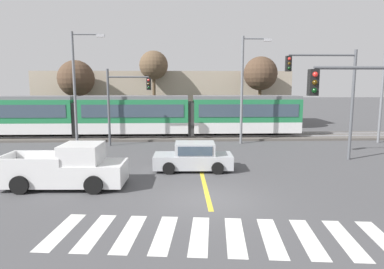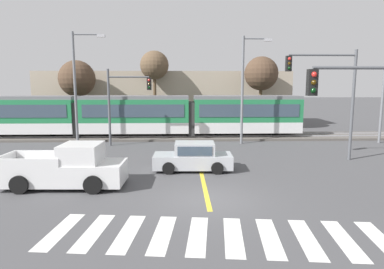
# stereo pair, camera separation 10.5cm
# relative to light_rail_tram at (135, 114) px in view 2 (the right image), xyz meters

# --- Properties ---
(ground_plane) EXTENTS (200.00, 200.00, 0.00)m
(ground_plane) POSITION_rel_light_rail_tram_xyz_m (4.93, -15.98, -2.05)
(ground_plane) COLOR #474749
(track_bed) EXTENTS (120.00, 4.00, 0.18)m
(track_bed) POSITION_rel_light_rail_tram_xyz_m (4.93, 0.01, -1.96)
(track_bed) COLOR #56514C
(track_bed) RESTS_ON ground
(rail_near) EXTENTS (120.00, 0.08, 0.10)m
(rail_near) POSITION_rel_light_rail_tram_xyz_m (4.93, -0.71, -1.82)
(rail_near) COLOR #939399
(rail_near) RESTS_ON track_bed
(rail_far) EXTENTS (120.00, 0.08, 0.10)m
(rail_far) POSITION_rel_light_rail_tram_xyz_m (4.93, 0.73, -1.82)
(rail_far) COLOR #939399
(rail_far) RESTS_ON track_bed
(light_rail_tram) EXTENTS (28.00, 2.64, 3.43)m
(light_rail_tram) POSITION_rel_light_rail_tram_xyz_m (0.00, 0.00, 0.00)
(light_rail_tram) COLOR silver
(light_rail_tram) RESTS_ON track_bed
(crosswalk_stripe_0) EXTENTS (0.84, 2.84, 0.01)m
(crosswalk_stripe_0) POSITION_rel_light_rail_tram_xyz_m (0.01, -18.70, -2.04)
(crosswalk_stripe_0) COLOR silver
(crosswalk_stripe_0) RESTS_ON ground
(crosswalk_stripe_1) EXTENTS (0.84, 2.84, 0.01)m
(crosswalk_stripe_1) POSITION_rel_light_rail_tram_xyz_m (1.10, -18.82, -2.04)
(crosswalk_stripe_1) COLOR silver
(crosswalk_stripe_1) RESTS_ON ground
(crosswalk_stripe_2) EXTENTS (0.84, 2.84, 0.01)m
(crosswalk_stripe_2) POSITION_rel_light_rail_tram_xyz_m (2.19, -18.93, -2.04)
(crosswalk_stripe_2) COLOR silver
(crosswalk_stripe_2) RESTS_ON ground
(crosswalk_stripe_3) EXTENTS (0.84, 2.84, 0.01)m
(crosswalk_stripe_3) POSITION_rel_light_rail_tram_xyz_m (3.29, -19.04, -2.04)
(crosswalk_stripe_3) COLOR silver
(crosswalk_stripe_3) RESTS_ON ground
(crosswalk_stripe_4) EXTENTS (0.84, 2.84, 0.01)m
(crosswalk_stripe_4) POSITION_rel_light_rail_tram_xyz_m (4.38, -19.15, -2.04)
(crosswalk_stripe_4) COLOR silver
(crosswalk_stripe_4) RESTS_ON ground
(crosswalk_stripe_5) EXTENTS (0.84, 2.84, 0.01)m
(crosswalk_stripe_5) POSITION_rel_light_rail_tram_xyz_m (5.48, -19.27, -2.04)
(crosswalk_stripe_5) COLOR silver
(crosswalk_stripe_5) RESTS_ON ground
(crosswalk_stripe_6) EXTENTS (0.84, 2.84, 0.01)m
(crosswalk_stripe_6) POSITION_rel_light_rail_tram_xyz_m (6.57, -19.38, -2.04)
(crosswalk_stripe_6) COLOR silver
(crosswalk_stripe_6) RESTS_ON ground
(crosswalk_stripe_7) EXTENTS (0.84, 2.84, 0.01)m
(crosswalk_stripe_7) POSITION_rel_light_rail_tram_xyz_m (7.67, -19.49, -2.04)
(crosswalk_stripe_7) COLOR silver
(crosswalk_stripe_7) RESTS_ON ground
(crosswalk_stripe_8) EXTENTS (0.84, 2.84, 0.01)m
(crosswalk_stripe_8) POSITION_rel_light_rail_tram_xyz_m (8.76, -19.60, -2.04)
(crosswalk_stripe_8) COLOR silver
(crosswalk_stripe_8) RESTS_ON ground
(crosswalk_stripe_9) EXTENTS (0.84, 2.84, 0.01)m
(crosswalk_stripe_9) POSITION_rel_light_rail_tram_xyz_m (9.85, -19.72, -2.04)
(crosswalk_stripe_9) COLOR silver
(crosswalk_stripe_9) RESTS_ON ground
(lane_centre_line) EXTENTS (0.20, 15.22, 0.01)m
(lane_centre_line) POSITION_rel_light_rail_tram_xyz_m (4.93, -9.60, -2.04)
(lane_centre_line) COLOR gold
(lane_centre_line) RESTS_ON ground
(sedan_crossing) EXTENTS (4.24, 2.00, 1.52)m
(sedan_crossing) POSITION_rel_light_rail_tram_xyz_m (4.52, -11.13, -1.35)
(sedan_crossing) COLOR #B7BABF
(sedan_crossing) RESTS_ON ground
(pickup_truck) EXTENTS (5.46, 2.37, 1.98)m
(pickup_truck) POSITION_rel_light_rail_tram_xyz_m (-1.27, -13.96, -1.20)
(pickup_truck) COLOR silver
(pickup_truck) RESTS_ON ground
(traffic_light_near_right) EXTENTS (3.75, 0.38, 5.75)m
(traffic_light_near_right) POSITION_rel_light_rail_tram_xyz_m (10.59, -17.46, 1.71)
(traffic_light_near_right) COLOR #515459
(traffic_light_near_right) RESTS_ON ground
(traffic_light_far_left) EXTENTS (3.25, 0.38, 5.71)m
(traffic_light_far_left) POSITION_rel_light_rail_tram_xyz_m (-0.37, -3.55, 1.64)
(traffic_light_far_left) COLOR #515459
(traffic_light_far_left) RESTS_ON ground
(traffic_light_mid_right) EXTENTS (4.25, 0.38, 6.63)m
(traffic_light_mid_right) POSITION_rel_light_rail_tram_xyz_m (12.85, -8.87, 2.39)
(traffic_light_mid_right) COLOR #515459
(traffic_light_mid_right) RESTS_ON ground
(street_lamp_west) EXTENTS (2.47, 0.28, 8.42)m
(street_lamp_west) POSITION_rel_light_rail_tram_xyz_m (-3.82, -2.99, 2.77)
(street_lamp_west) COLOR slate
(street_lamp_west) RESTS_ON ground
(street_lamp_centre) EXTENTS (2.24, 0.28, 8.17)m
(street_lamp_centre) POSITION_rel_light_rail_tram_xyz_m (8.78, -3.00, 2.62)
(street_lamp_centre) COLOR slate
(street_lamp_centre) RESTS_ON ground
(bare_tree_far_west) EXTENTS (3.50, 3.50, 6.85)m
(bare_tree_far_west) POSITION_rel_light_rail_tram_xyz_m (-6.13, 4.53, 3.02)
(bare_tree_far_west) COLOR brown
(bare_tree_far_west) RESTS_ON ground
(bare_tree_west) EXTENTS (2.84, 2.84, 7.85)m
(bare_tree_west) POSITION_rel_light_rail_tram_xyz_m (1.26, 5.38, 4.29)
(bare_tree_west) COLOR brown
(bare_tree_west) RESTS_ON ground
(bare_tree_east) EXTENTS (3.30, 3.30, 7.26)m
(bare_tree_east) POSITION_rel_light_rail_tram_xyz_m (11.75, 4.59, 3.51)
(bare_tree_east) COLOR brown
(bare_tree_east) RESTS_ON ground
(building_backdrop_far) EXTENTS (27.00, 6.00, 5.91)m
(building_backdrop_far) POSITION_rel_light_rail_tram_xyz_m (2.06, 9.52, 0.91)
(building_backdrop_far) COLOR tan
(building_backdrop_far) RESTS_ON ground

